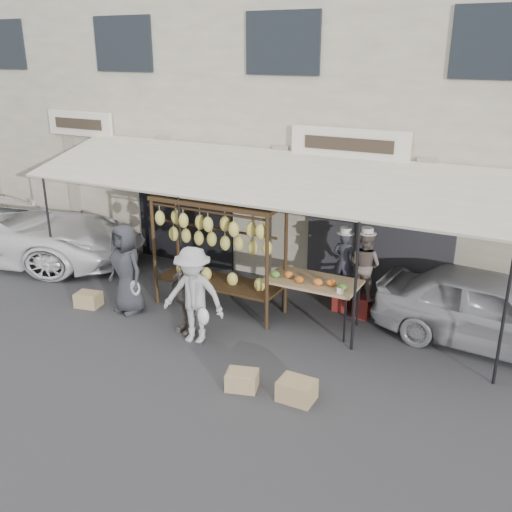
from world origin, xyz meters
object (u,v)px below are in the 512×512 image
(produce_table, at_px, (312,282))
(vendor_left, at_px, (344,261))
(customer_right, at_px, (194,295))
(crate_near_a, at_px, (242,380))
(crate_near_b, at_px, (297,390))
(customer_mid, at_px, (186,294))
(banana_rack, at_px, (217,234))
(sedan, at_px, (493,310))
(vendor_right, at_px, (365,265))
(crate_far, at_px, (88,300))
(customer_left, at_px, (126,269))

(produce_table, bearing_deg, vendor_left, 73.01)
(customer_right, bearing_deg, crate_near_a, -39.89)
(crate_near_b, bearing_deg, customer_mid, 158.50)
(banana_rack, distance_m, crate_near_a, 3.24)
(produce_table, distance_m, sedan, 3.14)
(crate_near_a, bearing_deg, vendor_left, 83.42)
(vendor_right, height_order, crate_near_b, vendor_right)
(crate_near_b, bearing_deg, crate_far, 168.35)
(vendor_left, height_order, customer_mid, vendor_left)
(customer_right, height_order, crate_far, customer_right)
(produce_table, height_order, crate_near_b, produce_table)
(customer_right, bearing_deg, produce_table, 36.40)
(crate_near_a, xyz_separation_m, sedan, (3.15, 3.18, 0.53))
(banana_rack, xyz_separation_m, vendor_right, (2.65, 0.97, -0.49))
(vendor_right, xyz_separation_m, crate_near_b, (0.01, -3.13, -0.92))
(customer_mid, height_order, sedan, customer_mid)
(produce_table, height_order, customer_mid, customer_mid)
(customer_left, height_order, crate_near_a, customer_left)
(customer_mid, relative_size, sedan, 0.38)
(customer_mid, bearing_deg, customer_left, -169.67)
(produce_table, bearing_deg, sedan, 13.38)
(produce_table, xyz_separation_m, sedan, (3.05, 0.72, -0.20))
(sedan, bearing_deg, vendor_right, 92.69)
(vendor_right, relative_size, customer_mid, 0.88)
(produce_table, xyz_separation_m, customer_right, (-1.58, -1.52, 0.01))
(banana_rack, relative_size, vendor_right, 1.98)
(crate_far, bearing_deg, crate_near_a, -15.41)
(vendor_left, distance_m, crate_near_a, 3.51)
(banana_rack, height_order, vendor_left, banana_rack)
(banana_rack, height_order, crate_far, banana_rack)
(banana_rack, distance_m, customer_left, 1.89)
(crate_near_a, bearing_deg, customer_right, 147.59)
(sedan, bearing_deg, banana_rack, 104.61)
(vendor_left, relative_size, customer_left, 0.67)
(produce_table, height_order, vendor_left, vendor_left)
(vendor_left, height_order, customer_right, customer_right)
(crate_far, relative_size, sedan, 0.12)
(produce_table, distance_m, customer_mid, 2.31)
(crate_near_b, distance_m, sedan, 3.87)
(banana_rack, distance_m, vendor_right, 2.87)
(banana_rack, bearing_deg, crate_near_b, -39.05)
(produce_table, xyz_separation_m, crate_near_a, (-0.11, -2.46, -0.73))
(vendor_left, xyz_separation_m, crate_far, (-4.57, -2.22, -0.89))
(produce_table, relative_size, crate_far, 3.56)
(crate_far, bearing_deg, banana_rack, 25.25)
(vendor_right, distance_m, crate_far, 5.53)
(produce_table, xyz_separation_m, customer_mid, (-1.91, -1.29, -0.13))
(vendor_right, xyz_separation_m, crate_near_a, (-0.85, -3.24, -0.94))
(vendor_left, relative_size, sedan, 0.30)
(produce_table, distance_m, vendor_right, 1.10)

